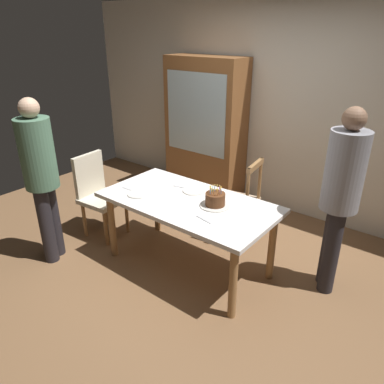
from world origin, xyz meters
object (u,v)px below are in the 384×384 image
(plate_far_side, at_px, (194,191))
(person_guest, at_px, (341,193))
(plate_near_celebrant, at_px, (138,194))
(chair_spindle_back, at_px, (238,202))
(birthday_cake, at_px, (215,200))
(chair_upholstered, at_px, (97,191))
(china_cabinet, at_px, (205,129))
(dining_table, at_px, (188,209))
(person_celebrant, at_px, (41,173))

(plate_far_side, height_order, person_guest, person_guest)
(plate_near_celebrant, distance_m, person_guest, 1.84)
(plate_far_side, relative_size, chair_spindle_back, 0.23)
(plate_near_celebrant, bearing_deg, birthday_cake, 19.39)
(birthday_cake, relative_size, chair_upholstered, 0.29)
(plate_near_celebrant, xyz_separation_m, china_cabinet, (-0.49, 1.75, 0.21))
(dining_table, xyz_separation_m, person_celebrant, (-1.21, -0.75, 0.30))
(person_celebrant, xyz_separation_m, china_cabinet, (0.26, 2.31, 0.00))
(plate_far_side, distance_m, person_guest, 1.36)
(dining_table, bearing_deg, plate_far_side, 113.15)
(plate_near_celebrant, height_order, china_cabinet, china_cabinet)
(person_celebrant, distance_m, china_cabinet, 2.32)
(birthday_cake, distance_m, plate_far_side, 0.38)
(plate_far_side, height_order, china_cabinet, china_cabinet)
(chair_upholstered, bearing_deg, birthday_cake, 6.69)
(dining_table, xyz_separation_m, plate_far_side, (-0.08, 0.20, 0.10))
(chair_spindle_back, distance_m, chair_upholstered, 1.59)
(birthday_cake, relative_size, china_cabinet, 0.15)
(china_cabinet, bearing_deg, birthday_cake, -50.78)
(person_guest, bearing_deg, plate_near_celebrant, -155.91)
(dining_table, height_order, person_celebrant, person_celebrant)
(china_cabinet, bearing_deg, dining_table, -58.59)
(person_celebrant, relative_size, china_cabinet, 0.88)
(person_guest, distance_m, china_cabinet, 2.38)
(china_cabinet, bearing_deg, chair_spindle_back, -37.16)
(chair_spindle_back, bearing_deg, dining_table, -97.39)
(dining_table, height_order, chair_upholstered, chair_upholstered)
(plate_far_side, distance_m, chair_upholstered, 1.21)
(birthday_cake, distance_m, china_cabinet, 1.94)
(plate_near_celebrant, relative_size, person_guest, 0.13)
(chair_upholstered, bearing_deg, china_cabinet, 80.53)
(plate_near_celebrant, distance_m, chair_upholstered, 0.80)
(person_celebrant, xyz_separation_m, person_guest, (2.42, 1.30, 0.01))
(chair_upholstered, height_order, china_cabinet, china_cabinet)
(plate_near_celebrant, xyz_separation_m, person_celebrant, (-0.75, -0.56, 0.21))
(plate_near_celebrant, bearing_deg, chair_spindle_back, 59.64)
(birthday_cake, relative_size, plate_far_side, 1.27)
(chair_spindle_back, distance_m, person_celebrant, 2.06)
(dining_table, bearing_deg, person_guest, 24.49)
(plate_near_celebrant, relative_size, chair_spindle_back, 0.23)
(person_guest, relative_size, china_cabinet, 0.89)
(chair_upholstered, relative_size, person_guest, 0.56)
(plate_far_side, xyz_separation_m, chair_upholstered, (-1.15, -0.31, -0.21))
(dining_table, distance_m, chair_spindle_back, 0.79)
(dining_table, height_order, plate_near_celebrant, plate_near_celebrant)
(chair_upholstered, distance_m, china_cabinet, 1.75)
(chair_spindle_back, xyz_separation_m, chair_upholstered, (-1.33, -0.88, 0.07))
(plate_near_celebrant, xyz_separation_m, person_guest, (1.67, 0.75, 0.22))
(chair_spindle_back, relative_size, person_guest, 0.56)
(plate_near_celebrant, bearing_deg, person_guest, 24.09)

